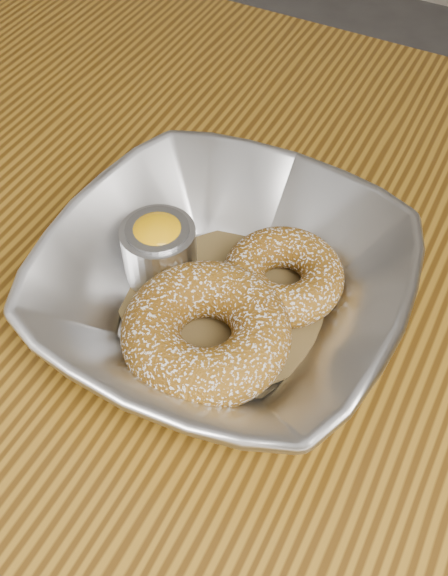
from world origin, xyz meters
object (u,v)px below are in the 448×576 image
at_px(serving_bowl, 224,287).
at_px(donut_back, 283,276).
at_px(table, 118,321).
at_px(donut_front, 206,332).
at_px(ramekin, 159,248).

bearing_deg(serving_bowl, donut_back, 46.83).
xyz_separation_m(table, donut_front, (0.12, -0.05, 0.13)).
height_order(donut_front, ramekin, ramekin).
bearing_deg(ramekin, serving_bowl, -7.81).
bearing_deg(serving_bowl, table, 172.61).
height_order(table, donut_front, donut_front).
xyz_separation_m(serving_bowl, ramekin, (-0.06, 0.01, 0.00)).
bearing_deg(donut_back, donut_front, -108.37).
relative_size(donut_back, donut_front, 0.77).
bearing_deg(donut_front, donut_back, 71.63).
distance_m(serving_bowl, ramekin, 0.06).
bearing_deg(ramekin, donut_back, 15.93).
xyz_separation_m(table, donut_back, (0.15, 0.02, 0.12)).
distance_m(serving_bowl, donut_back, 0.05).
xyz_separation_m(donut_back, ramekin, (-0.09, -0.03, 0.01)).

